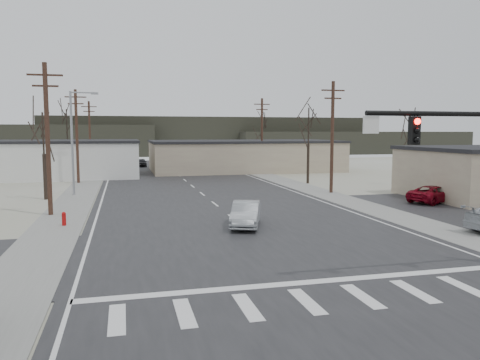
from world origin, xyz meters
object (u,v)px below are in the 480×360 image
object	(u,v)px
sedan_crossing	(246,214)
car_parked_red	(434,194)
fire_hydrant	(64,219)
car_far_b	(142,163)
car_far_a	(215,168)

from	to	relation	value
sedan_crossing	car_parked_red	size ratio (longest dim) A/B	0.93
fire_hydrant	sedan_crossing	world-z (taller)	sedan_crossing
sedan_crossing	car_far_b	distance (m)	49.30
car_far_b	car_parked_red	distance (m)	48.45
car_far_a	car_far_b	world-z (taller)	car_far_a
car_parked_red	car_far_b	bearing A→B (deg)	4.69
sedan_crossing	car_far_b	bearing A→B (deg)	113.79
car_parked_red	sedan_crossing	bearing A→B (deg)	87.14
car_far_a	car_parked_red	world-z (taller)	car_far_a
fire_hydrant	sedan_crossing	distance (m)	10.72
car_far_b	car_parked_red	size ratio (longest dim) A/B	0.78
fire_hydrant	car_parked_red	world-z (taller)	car_parked_red
car_far_b	sedan_crossing	bearing A→B (deg)	-84.47
sedan_crossing	car_far_a	bearing A→B (deg)	100.92
sedan_crossing	car_far_a	distance (m)	35.06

